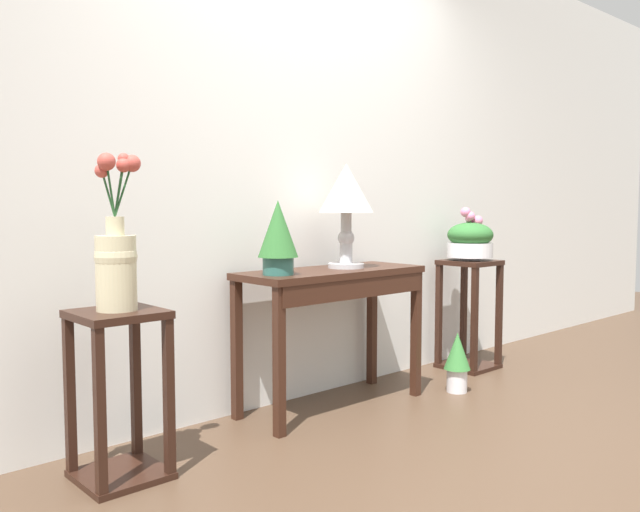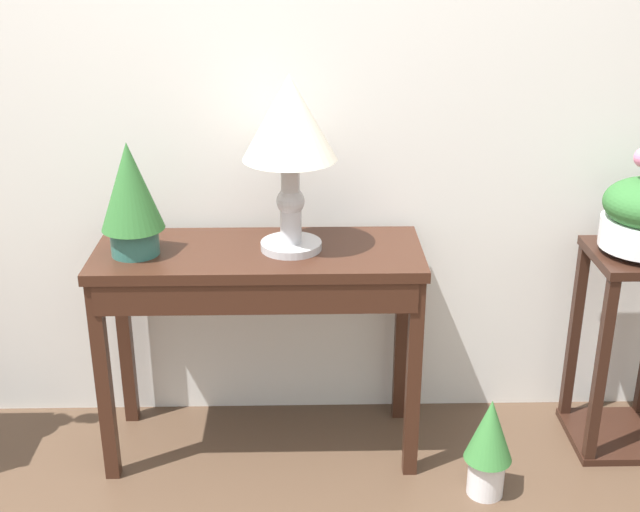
{
  "view_description": "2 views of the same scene",
  "coord_description": "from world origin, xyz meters",
  "px_view_note": "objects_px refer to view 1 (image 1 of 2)",
  "views": [
    {
      "loc": [
        -2.31,
        -1.33,
        1.07
      ],
      "look_at": [
        -0.03,
        1.18,
        0.81
      ],
      "focal_mm": 36.6,
      "sensor_mm": 36.0,
      "label": 1
    },
    {
      "loc": [
        0.16,
        -1.31,
        1.72
      ],
      "look_at": [
        0.22,
        1.25,
        0.67
      ],
      "focal_mm": 46.65,
      "sensor_mm": 36.0,
      "label": 2
    }
  ],
  "objects_px": {
    "console_table": "(335,292)",
    "flower_vase_tall_left": "(116,257)",
    "table_lamp": "(346,195)",
    "pedestal_stand_left": "(119,395)",
    "pedestal_stand_right": "(469,314)",
    "potted_plant_floor": "(457,359)",
    "potted_plant_on_console": "(278,234)",
    "planter_bowl_wide_right": "(470,240)"
  },
  "relations": [
    {
      "from": "console_table",
      "to": "flower_vase_tall_left",
      "type": "height_order",
      "value": "flower_vase_tall_left"
    },
    {
      "from": "table_lamp",
      "to": "pedestal_stand_left",
      "type": "xyz_separation_m",
      "value": [
        -1.34,
        -0.11,
        -0.79
      ]
    },
    {
      "from": "pedestal_stand_right",
      "to": "potted_plant_floor",
      "type": "distance_m",
      "value": 0.62
    },
    {
      "from": "potted_plant_on_console",
      "to": "flower_vase_tall_left",
      "type": "relative_size",
      "value": 0.6
    },
    {
      "from": "table_lamp",
      "to": "pedestal_stand_right",
      "type": "relative_size",
      "value": 0.77
    },
    {
      "from": "table_lamp",
      "to": "flower_vase_tall_left",
      "type": "bearing_deg",
      "value": -175.34
    },
    {
      "from": "pedestal_stand_left",
      "to": "pedestal_stand_right",
      "type": "xyz_separation_m",
      "value": [
        2.48,
        0.11,
        0.02
      ]
    },
    {
      "from": "pedestal_stand_right",
      "to": "table_lamp",
      "type": "bearing_deg",
      "value": -179.97
    },
    {
      "from": "flower_vase_tall_left",
      "to": "console_table",
      "type": "bearing_deg",
      "value": 4.0
    },
    {
      "from": "table_lamp",
      "to": "potted_plant_floor",
      "type": "bearing_deg",
      "value": -24.95
    },
    {
      "from": "pedestal_stand_right",
      "to": "potted_plant_on_console",
      "type": "bearing_deg",
      "value": -178.94
    },
    {
      "from": "flower_vase_tall_left",
      "to": "potted_plant_on_console",
      "type": "bearing_deg",
      "value": 5.34
    },
    {
      "from": "pedestal_stand_left",
      "to": "planter_bowl_wide_right",
      "type": "height_order",
      "value": "planter_bowl_wide_right"
    },
    {
      "from": "table_lamp",
      "to": "pedestal_stand_right",
      "type": "bearing_deg",
      "value": 0.03
    },
    {
      "from": "pedestal_stand_left",
      "to": "planter_bowl_wide_right",
      "type": "relative_size",
      "value": 1.94
    },
    {
      "from": "pedestal_stand_left",
      "to": "potted_plant_floor",
      "type": "relative_size",
      "value": 1.92
    },
    {
      "from": "flower_vase_tall_left",
      "to": "pedestal_stand_right",
      "type": "height_order",
      "value": "flower_vase_tall_left"
    },
    {
      "from": "pedestal_stand_left",
      "to": "console_table",
      "type": "bearing_deg",
      "value": 3.94
    },
    {
      "from": "potted_plant_floor",
      "to": "pedestal_stand_left",
      "type": "bearing_deg",
      "value": 174.82
    },
    {
      "from": "table_lamp",
      "to": "pedestal_stand_right",
      "type": "distance_m",
      "value": 1.37
    },
    {
      "from": "pedestal_stand_left",
      "to": "planter_bowl_wide_right",
      "type": "distance_m",
      "value": 2.53
    },
    {
      "from": "console_table",
      "to": "pedestal_stand_left",
      "type": "xyz_separation_m",
      "value": [
        -1.24,
        -0.09,
        -0.29
      ]
    },
    {
      "from": "flower_vase_tall_left",
      "to": "pedestal_stand_right",
      "type": "distance_m",
      "value": 2.53
    },
    {
      "from": "planter_bowl_wide_right",
      "to": "potted_plant_on_console",
      "type": "bearing_deg",
      "value": -178.94
    },
    {
      "from": "potted_plant_on_console",
      "to": "pedestal_stand_right",
      "type": "bearing_deg",
      "value": 1.06
    },
    {
      "from": "console_table",
      "to": "pedestal_stand_left",
      "type": "height_order",
      "value": "console_table"
    },
    {
      "from": "table_lamp",
      "to": "potted_plant_floor",
      "type": "height_order",
      "value": "table_lamp"
    },
    {
      "from": "console_table",
      "to": "planter_bowl_wide_right",
      "type": "relative_size",
      "value": 3.04
    },
    {
      "from": "console_table",
      "to": "potted_plant_floor",
      "type": "height_order",
      "value": "console_table"
    },
    {
      "from": "flower_vase_tall_left",
      "to": "planter_bowl_wide_right",
      "type": "bearing_deg",
      "value": 2.54
    },
    {
      "from": "potted_plant_on_console",
      "to": "pedestal_stand_left",
      "type": "bearing_deg",
      "value": -174.75
    },
    {
      "from": "potted_plant_on_console",
      "to": "potted_plant_floor",
      "type": "height_order",
      "value": "potted_plant_on_console"
    },
    {
      "from": "table_lamp",
      "to": "planter_bowl_wide_right",
      "type": "distance_m",
      "value": 1.17
    },
    {
      "from": "table_lamp",
      "to": "pedestal_stand_left",
      "type": "distance_m",
      "value": 1.56
    },
    {
      "from": "table_lamp",
      "to": "flower_vase_tall_left",
      "type": "relative_size",
      "value": 0.92
    },
    {
      "from": "pedestal_stand_right",
      "to": "planter_bowl_wide_right",
      "type": "xyz_separation_m",
      "value": [
        -0.0,
        -0.0,
        0.49
      ]
    },
    {
      "from": "table_lamp",
      "to": "flower_vase_tall_left",
      "type": "xyz_separation_m",
      "value": [
        -1.34,
        -0.11,
        -0.25
      ]
    },
    {
      "from": "flower_vase_tall_left",
      "to": "pedestal_stand_right",
      "type": "relative_size",
      "value": 0.84
    },
    {
      "from": "console_table",
      "to": "planter_bowl_wide_right",
      "type": "xyz_separation_m",
      "value": [
        1.24,
        0.02,
        0.23
      ]
    },
    {
      "from": "planter_bowl_wide_right",
      "to": "flower_vase_tall_left",
      "type": "bearing_deg",
      "value": -177.46
    },
    {
      "from": "table_lamp",
      "to": "planter_bowl_wide_right",
      "type": "relative_size",
      "value": 1.61
    },
    {
      "from": "table_lamp",
      "to": "potted_plant_floor",
      "type": "xyz_separation_m",
      "value": [
        0.61,
        -0.29,
        -0.93
      ]
    }
  ]
}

